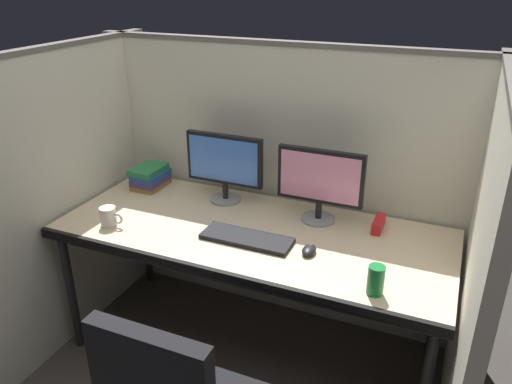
{
  "coord_description": "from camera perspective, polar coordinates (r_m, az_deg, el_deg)",
  "views": [
    {
      "loc": [
        0.85,
        -1.65,
        1.9
      ],
      "look_at": [
        0.0,
        0.35,
        0.92
      ],
      "focal_mm": 34.93,
      "sensor_mm": 36.0,
      "label": 1
    }
  ],
  "objects": [
    {
      "name": "desk",
      "position": [
        2.44,
        -0.58,
        -5.48
      ],
      "size": [
        1.9,
        0.8,
        0.74
      ],
      "color": "beige",
      "rests_on": "ground"
    },
    {
      "name": "book_stack",
      "position": [
        2.93,
        -12.04,
        1.7
      ],
      "size": [
        0.16,
        0.22,
        0.12
      ],
      "color": "olive",
      "rests_on": "desk"
    },
    {
      "name": "computer_mouse",
      "position": [
        2.23,
        6.1,
        -6.64
      ],
      "size": [
        0.06,
        0.1,
        0.04
      ],
      "color": "black",
      "rests_on": "desk"
    },
    {
      "name": "keyboard_main",
      "position": [
        2.33,
        -1.07,
        -5.34
      ],
      "size": [
        0.43,
        0.15,
        0.02
      ],
      "primitive_type": "cube",
      "color": "black",
      "rests_on": "desk"
    },
    {
      "name": "soda_can",
      "position": [
        2.0,
        13.55,
        -9.78
      ],
      "size": [
        0.07,
        0.07,
        0.12
      ],
      "primitive_type": "cylinder",
      "color": "#197233",
      "rests_on": "desk"
    },
    {
      "name": "cubicle_partition_left",
      "position": [
        2.84,
        -20.05,
        -0.3
      ],
      "size": [
        0.06,
        1.41,
        1.57
      ],
      "color": "beige",
      "rests_on": "ground"
    },
    {
      "name": "monitor_right",
      "position": [
        2.44,
        7.35,
        1.29
      ],
      "size": [
        0.43,
        0.17,
        0.37
      ],
      "color": "gray",
      "rests_on": "desk"
    },
    {
      "name": "cubicle_partition_rear",
      "position": [
        2.77,
        3.21,
        0.62
      ],
      "size": [
        2.21,
        0.06,
        1.57
      ],
      "color": "beige",
      "rests_on": "ground"
    },
    {
      "name": "monitor_left",
      "position": [
        2.64,
        -3.63,
        3.29
      ],
      "size": [
        0.43,
        0.17,
        0.37
      ],
      "color": "gray",
      "rests_on": "desk"
    },
    {
      "name": "coffee_mug",
      "position": [
        2.55,
        -16.5,
        -2.71
      ],
      "size": [
        0.13,
        0.08,
        0.09
      ],
      "color": "silver",
      "rests_on": "desk"
    },
    {
      "name": "cubicle_partition_right",
      "position": [
        2.16,
        23.64,
        -8.95
      ],
      "size": [
        0.06,
        1.41,
        1.57
      ],
      "color": "beige",
      "rests_on": "ground"
    },
    {
      "name": "red_stapler",
      "position": [
        2.49,
        13.85,
        -3.58
      ],
      "size": [
        0.04,
        0.15,
        0.06
      ],
      "primitive_type": "cube",
      "color": "red",
      "rests_on": "desk"
    }
  ]
}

